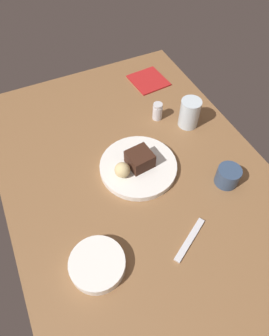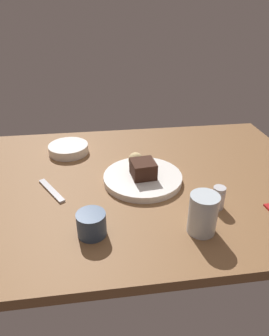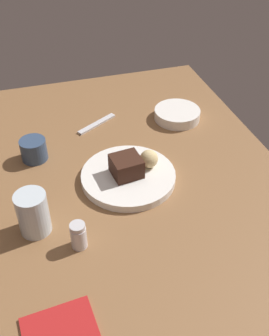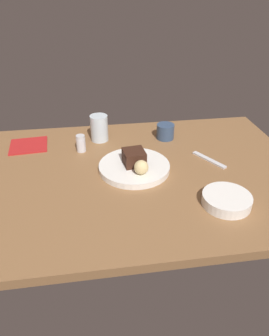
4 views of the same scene
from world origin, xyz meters
The scene contains 9 objects.
dining_table centered at (0.00, 0.00, 1.50)cm, with size 120.00×84.00×3.00cm, color brown.
dessert_plate centered at (1.45, -1.42, 4.08)cm, with size 25.41×25.41×2.15cm, color white.
chocolate_cake_slice centered at (1.46, -1.92, 7.78)cm, with size 7.33×7.56×5.26cm, color #381E14.
bread_roll centered at (0.35, 4.84, 7.63)cm, with size 4.96×4.96×4.96cm, color #DBC184.
salt_shaker centered at (20.17, -18.30, 6.34)cm, with size 3.65×3.65×6.78cm.
water_glass centered at (12.43, -27.14, 8.42)cm, with size 7.31×7.31×10.84cm, color silver.
side_bowl centered at (-23.37, 22.44, 4.67)cm, with size 14.91×14.91×3.34cm, color white.
coffee_cup centered at (-15.25, -24.55, 6.16)cm, with size 7.41×7.41×6.31cm, color #334766.
dessert_spoon centered at (-27.40, -3.64, 3.35)cm, with size 15.00×1.80×0.70cm, color silver.
Camera 2 is at (-12.63, -84.40, 55.98)cm, focal length 32.60 mm.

